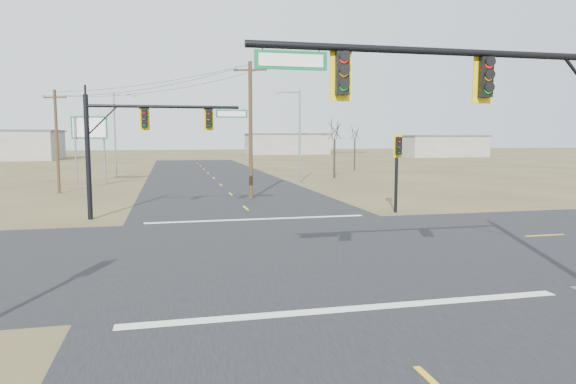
{
  "coord_description": "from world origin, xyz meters",
  "views": [
    {
      "loc": [
        -4.62,
        -19.8,
        4.51
      ],
      "look_at": [
        0.19,
        1.0,
        2.2
      ],
      "focal_mm": 32.0,
      "sensor_mm": 36.0,
      "label": 1
    }
  ],
  "objects_px": {
    "streetlight_c": "(117,130)",
    "bare_tree_d": "(355,133)",
    "mast_arm_far": "(146,130)",
    "highway_sign": "(90,136)",
    "utility_pole_far": "(57,139)",
    "streetlight_a": "(298,131)",
    "bare_tree_c": "(335,129)",
    "pedestal_signal_ne": "(398,156)",
    "utility_pole_near": "(251,129)",
    "mast_arm_near": "(496,107)"
  },
  "relations": [
    {
      "from": "utility_pole_near",
      "to": "streetlight_c",
      "type": "distance_m",
      "value": 26.38
    },
    {
      "from": "utility_pole_far",
      "to": "streetlight_c",
      "type": "xyz_separation_m",
      "value": [
        3.01,
        16.53,
        0.95
      ]
    },
    {
      "from": "streetlight_a",
      "to": "bare_tree_c",
      "type": "xyz_separation_m",
      "value": [
        5.2,
        4.3,
        0.27
      ]
    },
    {
      "from": "bare_tree_c",
      "to": "bare_tree_d",
      "type": "bearing_deg",
      "value": 60.14
    },
    {
      "from": "pedestal_signal_ne",
      "to": "bare_tree_d",
      "type": "bearing_deg",
      "value": 63.93
    },
    {
      "from": "highway_sign",
      "to": "mast_arm_near",
      "type": "bearing_deg",
      "value": -54.88
    },
    {
      "from": "streetlight_c",
      "to": "bare_tree_c",
      "type": "relative_size",
      "value": 1.38
    },
    {
      "from": "utility_pole_near",
      "to": "bare_tree_c",
      "type": "bearing_deg",
      "value": 54.66
    },
    {
      "from": "mast_arm_far",
      "to": "streetlight_a",
      "type": "height_order",
      "value": "streetlight_a"
    },
    {
      "from": "utility_pole_far",
      "to": "highway_sign",
      "type": "bearing_deg",
      "value": 80.18
    },
    {
      "from": "mast_arm_near",
      "to": "mast_arm_far",
      "type": "xyz_separation_m",
      "value": [
        -9.79,
        17.13,
        -0.41
      ]
    },
    {
      "from": "pedestal_signal_ne",
      "to": "utility_pole_far",
      "type": "bearing_deg",
      "value": 134.36
    },
    {
      "from": "streetlight_c",
      "to": "bare_tree_d",
      "type": "xyz_separation_m",
      "value": [
        29.74,
        4.3,
        -0.24
      ]
    },
    {
      "from": "mast_arm_near",
      "to": "utility_pole_far",
      "type": "height_order",
      "value": "utility_pole_far"
    },
    {
      "from": "utility_pole_near",
      "to": "streetlight_a",
      "type": "bearing_deg",
      "value": 61.89
    },
    {
      "from": "utility_pole_far",
      "to": "mast_arm_far",
      "type": "bearing_deg",
      "value": -62.77
    },
    {
      "from": "pedestal_signal_ne",
      "to": "utility_pole_near",
      "type": "bearing_deg",
      "value": 121.01
    },
    {
      "from": "mast_arm_near",
      "to": "mast_arm_far",
      "type": "height_order",
      "value": "mast_arm_near"
    },
    {
      "from": "utility_pole_near",
      "to": "bare_tree_d",
      "type": "distance_m",
      "value": 33.58
    },
    {
      "from": "highway_sign",
      "to": "bare_tree_c",
      "type": "height_order",
      "value": "bare_tree_c"
    },
    {
      "from": "streetlight_a",
      "to": "mast_arm_far",
      "type": "bearing_deg",
      "value": -119.33
    },
    {
      "from": "bare_tree_d",
      "to": "streetlight_c",
      "type": "bearing_deg",
      "value": -171.78
    },
    {
      "from": "mast_arm_far",
      "to": "streetlight_a",
      "type": "xyz_separation_m",
      "value": [
        13.5,
        19.46,
        0.14
      ]
    },
    {
      "from": "mast_arm_far",
      "to": "highway_sign",
      "type": "xyz_separation_m",
      "value": [
        -6.09,
        22.24,
        -0.38
      ]
    },
    {
      "from": "mast_arm_near",
      "to": "utility_pole_near",
      "type": "distance_m",
      "value": 24.47
    },
    {
      "from": "bare_tree_c",
      "to": "streetlight_a",
      "type": "bearing_deg",
      "value": -140.42
    },
    {
      "from": "streetlight_a",
      "to": "bare_tree_d",
      "type": "bearing_deg",
      "value": 58.68
    },
    {
      "from": "bare_tree_c",
      "to": "bare_tree_d",
      "type": "relative_size",
      "value": 1.09
    },
    {
      "from": "mast_arm_far",
      "to": "utility_pole_far",
      "type": "bearing_deg",
      "value": 109.79
    },
    {
      "from": "bare_tree_c",
      "to": "highway_sign",
      "type": "bearing_deg",
      "value": -176.5
    },
    {
      "from": "bare_tree_c",
      "to": "mast_arm_near",
      "type": "bearing_deg",
      "value": -102.29
    },
    {
      "from": "utility_pole_far",
      "to": "streetlight_a",
      "type": "distance_m",
      "value": 21.54
    },
    {
      "from": "utility_pole_near",
      "to": "utility_pole_far",
      "type": "distance_m",
      "value": 16.13
    },
    {
      "from": "mast_arm_near",
      "to": "bare_tree_c",
      "type": "xyz_separation_m",
      "value": [
        8.91,
        40.89,
        0.0
      ]
    },
    {
      "from": "utility_pole_near",
      "to": "mast_arm_far",
      "type": "bearing_deg",
      "value": -134.05
    },
    {
      "from": "mast_arm_near",
      "to": "streetlight_c",
      "type": "relative_size",
      "value": 1.13
    },
    {
      "from": "utility_pole_far",
      "to": "bare_tree_c",
      "type": "distance_m",
      "value": 27.76
    },
    {
      "from": "mast_arm_far",
      "to": "streetlight_c",
      "type": "height_order",
      "value": "streetlight_c"
    },
    {
      "from": "mast_arm_near",
      "to": "utility_pole_near",
      "type": "relative_size",
      "value": 1.08
    },
    {
      "from": "pedestal_signal_ne",
      "to": "utility_pole_near",
      "type": "height_order",
      "value": "utility_pole_near"
    },
    {
      "from": "mast_arm_far",
      "to": "mast_arm_near",
      "type": "bearing_deg",
      "value": -67.69
    },
    {
      "from": "mast_arm_far",
      "to": "pedestal_signal_ne",
      "type": "xyz_separation_m",
      "value": [
        14.31,
        -1.48,
        -1.52
      ]
    },
    {
      "from": "utility_pole_far",
      "to": "streetlight_a",
      "type": "xyz_separation_m",
      "value": [
        20.94,
        5.01,
        0.74
      ]
    },
    {
      "from": "mast_arm_far",
      "to": "highway_sign",
      "type": "height_order",
      "value": "mast_arm_far"
    },
    {
      "from": "streetlight_c",
      "to": "pedestal_signal_ne",
      "type": "bearing_deg",
      "value": -62.28
    },
    {
      "from": "streetlight_a",
      "to": "bare_tree_c",
      "type": "bearing_deg",
      "value": 45.01
    },
    {
      "from": "mast_arm_far",
      "to": "bare_tree_c",
      "type": "xyz_separation_m",
      "value": [
        18.7,
        23.76,
        0.41
      ]
    },
    {
      "from": "bare_tree_c",
      "to": "utility_pole_far",
      "type": "bearing_deg",
      "value": -160.4
    },
    {
      "from": "mast_arm_near",
      "to": "highway_sign",
      "type": "xyz_separation_m",
      "value": [
        -15.88,
        39.37,
        -0.79
      ]
    },
    {
      "from": "utility_pole_near",
      "to": "utility_pole_far",
      "type": "xyz_separation_m",
      "value": [
        -14.37,
        7.28,
        -0.78
      ]
    }
  ]
}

